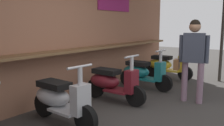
% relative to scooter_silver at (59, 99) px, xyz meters
% --- Properties ---
extents(ground_plane, '(26.02, 26.02, 0.00)m').
position_rel_scooter_silver_xyz_m(ground_plane, '(0.65, -1.08, -0.39)').
color(ground_plane, '#383533').
extents(scooter_silver, '(0.47, 1.40, 0.97)m').
position_rel_scooter_silver_xyz_m(scooter_silver, '(0.00, 0.00, 0.00)').
color(scooter_silver, '#B2B5BA').
rests_on(scooter_silver, ground_plane).
extents(scooter_maroon, '(0.46, 1.40, 0.97)m').
position_rel_scooter_silver_xyz_m(scooter_maroon, '(1.37, 0.00, 0.00)').
color(scooter_maroon, maroon).
rests_on(scooter_maroon, ground_plane).
extents(scooter_teal, '(0.46, 1.40, 0.97)m').
position_rel_scooter_silver_xyz_m(scooter_teal, '(2.64, 0.00, 0.00)').
color(scooter_teal, '#197075').
rests_on(scooter_teal, ground_plane).
extents(scooter_yellow, '(0.46, 1.40, 0.97)m').
position_rel_scooter_silver_xyz_m(scooter_yellow, '(4.01, 0.00, 0.00)').
color(scooter_yellow, gold).
rests_on(scooter_yellow, ground_plane).
extents(shopper_with_handbag, '(0.38, 0.65, 1.64)m').
position_rel_scooter_silver_xyz_m(shopper_with_handbag, '(2.26, -1.32, 0.60)').
color(shopper_with_handbag, gray).
rests_on(shopper_with_handbag, ground_plane).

